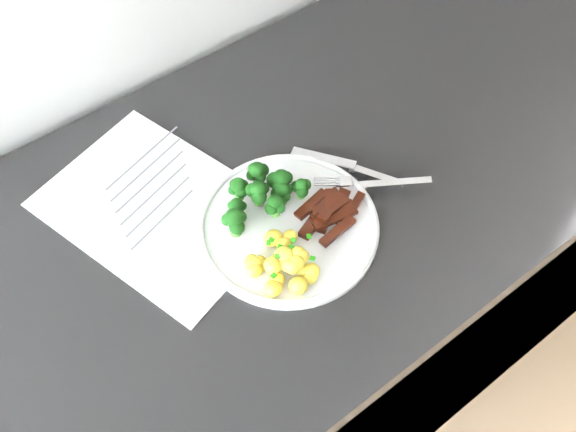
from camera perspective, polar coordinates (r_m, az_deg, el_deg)
name	(u,v)px	position (r m, az deg, el deg)	size (l,w,h in m)	color
counter	(314,307)	(1.33, 2.37, -8.17)	(2.42, 0.61, 0.91)	black
recipe_paper	(159,207)	(0.91, -11.47, 0.75)	(0.31, 0.37, 0.00)	white
plate	(288,225)	(0.87, 0.00, -0.84)	(0.25, 0.25, 0.01)	white
broccoli	(263,193)	(0.87, -2.23, 2.04)	(0.14, 0.08, 0.05)	#3C6E24
potatoes	(284,263)	(0.82, -0.38, -4.26)	(0.09, 0.10, 0.04)	gold
beef_strips	(329,211)	(0.87, 3.73, 0.45)	(0.12, 0.08, 0.03)	black
fork	(376,182)	(0.91, 7.85, 3.00)	(0.14, 0.11, 0.02)	silver
knife	(362,171)	(0.93, 6.60, 4.01)	(0.10, 0.15, 0.02)	silver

